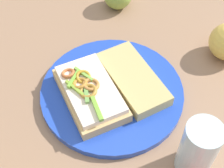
{
  "coord_description": "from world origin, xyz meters",
  "views": [
    {
      "loc": [
        0.33,
        -0.24,
        0.56
      ],
      "look_at": [
        0.0,
        0.0,
        0.04
      ],
      "focal_mm": 53.21,
      "sensor_mm": 36.0,
      "label": 1
    }
  ],
  "objects_px": {
    "sandwich": "(90,92)",
    "bread_slice_side": "(133,79)",
    "plate": "(112,92)",
    "drinking_glass": "(198,149)"
  },
  "relations": [
    {
      "from": "sandwich",
      "to": "bread_slice_side",
      "type": "relative_size",
      "value": 1.06
    },
    {
      "from": "plate",
      "to": "bread_slice_side",
      "type": "height_order",
      "value": "bread_slice_side"
    },
    {
      "from": "sandwich",
      "to": "bread_slice_side",
      "type": "bearing_deg",
      "value": -90.29
    },
    {
      "from": "plate",
      "to": "bread_slice_side",
      "type": "bearing_deg",
      "value": 79.26
    },
    {
      "from": "plate",
      "to": "sandwich",
      "type": "bearing_deg",
      "value": -101.32
    },
    {
      "from": "sandwich",
      "to": "bread_slice_side",
      "type": "xyz_separation_m",
      "value": [
        0.02,
        0.09,
        -0.01
      ]
    },
    {
      "from": "plate",
      "to": "sandwich",
      "type": "height_order",
      "value": "sandwich"
    },
    {
      "from": "plate",
      "to": "sandwich",
      "type": "distance_m",
      "value": 0.05
    },
    {
      "from": "bread_slice_side",
      "to": "drinking_glass",
      "type": "height_order",
      "value": "drinking_glass"
    },
    {
      "from": "sandwich",
      "to": "drinking_glass",
      "type": "distance_m",
      "value": 0.23
    }
  ]
}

